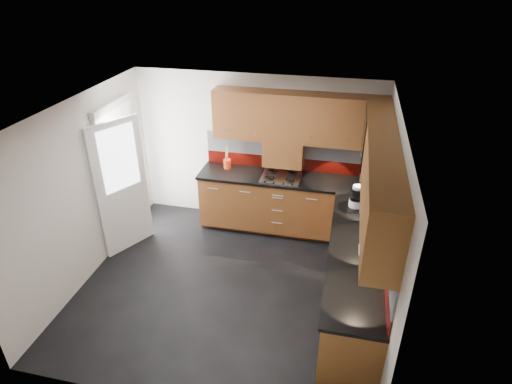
% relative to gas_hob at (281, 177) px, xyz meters
% --- Properties ---
extents(room, '(4.00, 3.80, 2.64)m').
position_rel_gas_hob_xyz_m(room, '(-0.45, -1.47, 0.54)').
color(room, black).
extents(base_cabinets, '(2.70, 3.20, 0.95)m').
position_rel_gas_hob_xyz_m(base_cabinets, '(0.62, -0.75, -0.52)').
color(base_cabinets, brown).
rests_on(base_cabinets, room).
extents(countertop, '(2.72, 3.22, 0.04)m').
position_rel_gas_hob_xyz_m(countertop, '(0.60, -0.77, -0.04)').
color(countertop, black).
rests_on(countertop, base_cabinets).
extents(backsplash, '(2.70, 3.20, 0.54)m').
position_rel_gas_hob_xyz_m(backsplash, '(0.83, -0.54, 0.25)').
color(backsplash, maroon).
rests_on(backsplash, countertop).
extents(upper_cabinets, '(2.50, 3.20, 0.72)m').
position_rel_gas_hob_xyz_m(upper_cabinets, '(0.78, -0.69, 0.88)').
color(upper_cabinets, brown).
rests_on(upper_cabinets, room).
extents(extractor_hood, '(0.60, 0.33, 0.40)m').
position_rel_gas_hob_xyz_m(extractor_hood, '(0.00, 0.17, 0.32)').
color(extractor_hood, brown).
rests_on(extractor_hood, room).
extents(glass_cabinet, '(0.32, 0.80, 0.66)m').
position_rel_gas_hob_xyz_m(glass_cabinet, '(1.26, -0.40, 0.91)').
color(glass_cabinet, black).
rests_on(glass_cabinet, room).
extents(back_door, '(0.42, 1.19, 2.04)m').
position_rel_gas_hob_xyz_m(back_door, '(-2.23, -0.72, 0.08)').
color(back_door, white).
rests_on(back_door, room).
extents(gas_hob, '(0.59, 0.52, 0.05)m').
position_rel_gas_hob_xyz_m(gas_hob, '(0.00, 0.00, 0.00)').
color(gas_hob, silver).
rests_on(gas_hob, countertop).
extents(utensil_pot, '(0.12, 0.12, 0.42)m').
position_rel_gas_hob_xyz_m(utensil_pot, '(-0.88, 0.15, 0.08)').
color(utensil_pot, red).
rests_on(utensil_pot, countertop).
extents(toaster, '(0.29, 0.24, 0.19)m').
position_rel_gas_hob_xyz_m(toaster, '(1.30, 0.16, 0.07)').
color(toaster, silver).
rests_on(toaster, countertop).
extents(food_processor, '(0.18, 0.18, 0.31)m').
position_rel_gas_hob_xyz_m(food_processor, '(1.11, -0.62, 0.12)').
color(food_processor, white).
rests_on(food_processor, countertop).
extents(paper_towel, '(0.13, 0.13, 0.24)m').
position_rel_gas_hob_xyz_m(paper_towel, '(1.26, -0.94, 0.10)').
color(paper_towel, white).
rests_on(paper_towel, countertop).
extents(orange_cloth, '(0.15, 0.14, 0.01)m').
position_rel_gas_hob_xyz_m(orange_cloth, '(1.18, -0.39, -0.01)').
color(orange_cloth, red).
rests_on(orange_cloth, countertop).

